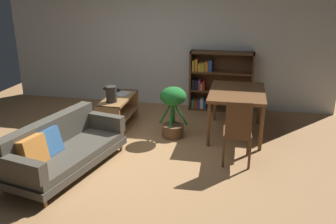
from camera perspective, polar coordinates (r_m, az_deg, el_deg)
name	(u,v)px	position (r m, az deg, el deg)	size (l,w,h in m)	color
ground_plane	(127,158)	(5.39, -6.45, -7.23)	(8.16, 8.16, 0.00)	#A87A4C
back_wall_panel	(166,40)	(7.51, -0.38, 11.25)	(6.80, 0.10, 2.70)	silver
fabric_couch	(61,148)	(5.11, -16.51, -5.48)	(1.14, 1.93, 0.70)	olive
media_console	(119,113)	(6.43, -7.79, -0.22)	(0.41, 1.08, 0.56)	olive
open_laptop	(119,92)	(6.56, -7.83, 3.10)	(0.49, 0.39, 0.11)	silver
desk_speaker	(111,94)	(6.08, -8.94, 2.81)	(0.18, 0.18, 0.27)	#2D2823
potted_floor_plant	(173,108)	(5.92, 0.80, 0.70)	(0.49, 0.43, 0.86)	brown
dining_table	(237,95)	(6.09, 10.86, 2.60)	(0.90, 1.29, 0.76)	brown
dining_chair_near	(238,130)	(5.07, 10.96, -2.77)	(0.41, 0.47, 0.96)	#56351E
bookshelf	(217,81)	(7.34, 7.73, 4.87)	(1.25, 0.30, 1.19)	#56351E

